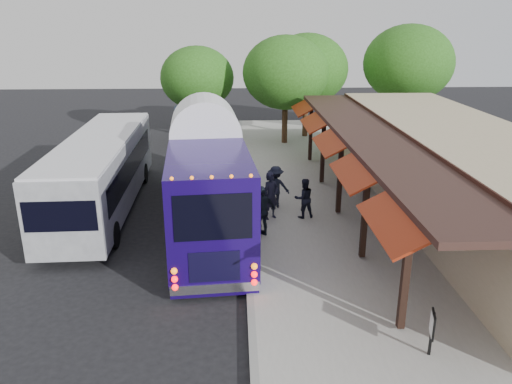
# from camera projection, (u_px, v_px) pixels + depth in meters

# --- Properties ---
(ground) EXTENTS (90.00, 90.00, 0.00)m
(ground) POSITION_uv_depth(u_px,v_px,m) (247.00, 264.00, 16.28)
(ground) COLOR black
(ground) RESTS_ON ground
(sidewalk) EXTENTS (10.00, 40.00, 0.15)m
(sidewalk) POSITION_uv_depth(u_px,v_px,m) (367.00, 215.00, 20.23)
(sidewalk) COLOR #9E9B93
(sidewalk) RESTS_ON ground
(curb) EXTENTS (0.20, 40.00, 0.16)m
(curb) POSITION_uv_depth(u_px,v_px,m) (246.00, 217.00, 20.04)
(curb) COLOR gray
(curb) RESTS_ON ground
(station_shelter) EXTENTS (8.15, 20.00, 3.60)m
(station_shelter) POSITION_uv_depth(u_px,v_px,m) (455.00, 172.00, 19.78)
(station_shelter) COLOR tan
(station_shelter) RESTS_ON ground
(coach_bus) EXTENTS (3.59, 12.35, 3.90)m
(coach_bus) POSITION_uv_depth(u_px,v_px,m) (206.00, 171.00, 19.12)
(coach_bus) COLOR #180752
(coach_bus) RESTS_ON ground
(city_bus) EXTENTS (2.82, 11.49, 3.07)m
(city_bus) POSITION_uv_depth(u_px,v_px,m) (102.00, 170.00, 20.65)
(city_bus) COLOR gray
(city_bus) RESTS_ON ground
(ped_a) EXTENTS (0.82, 0.75, 1.88)m
(ped_a) POSITION_uv_depth(u_px,v_px,m) (271.00, 196.00, 19.40)
(ped_a) COLOR black
(ped_a) RESTS_ON sidewalk
(ped_b) EXTENTS (0.89, 0.76, 1.60)m
(ped_b) POSITION_uv_depth(u_px,v_px,m) (304.00, 198.00, 19.55)
(ped_b) COLOR black
(ped_b) RESTS_ON sidewalk
(ped_c) EXTENTS (1.17, 1.02, 1.89)m
(ped_c) POSITION_uv_depth(u_px,v_px,m) (262.00, 211.00, 17.82)
(ped_c) COLOR black
(ped_c) RESTS_ON sidewalk
(ped_d) EXTENTS (1.17, 0.72, 1.76)m
(ped_d) POSITION_uv_depth(u_px,v_px,m) (276.00, 187.00, 20.63)
(ped_d) COLOR black
(ped_d) RESTS_ON sidewalk
(sign_board) EXTENTS (0.17, 0.50, 1.12)m
(sign_board) POSITION_uv_depth(u_px,v_px,m) (432.00, 326.00, 11.42)
(sign_board) COLOR black
(sign_board) RESTS_ON sidewalk
(tree_left) EXTENTS (5.29, 5.29, 6.78)m
(tree_left) POSITION_uv_depth(u_px,v_px,m) (286.00, 73.00, 30.54)
(tree_left) COLOR #382314
(tree_left) RESTS_ON ground
(tree_mid) EXTENTS (5.34, 5.34, 6.84)m
(tree_mid) POSITION_uv_depth(u_px,v_px,m) (307.00, 69.00, 32.39)
(tree_mid) COLOR #382314
(tree_mid) RESTS_ON ground
(tree_right) EXTENTS (5.77, 5.77, 7.39)m
(tree_right) POSITION_uv_depth(u_px,v_px,m) (408.00, 63.00, 32.15)
(tree_right) COLOR #382314
(tree_right) RESTS_ON ground
(tree_far) EXTENTS (4.74, 4.74, 6.07)m
(tree_far) POSITION_uv_depth(u_px,v_px,m) (197.00, 78.00, 32.12)
(tree_far) COLOR #382314
(tree_far) RESTS_ON ground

